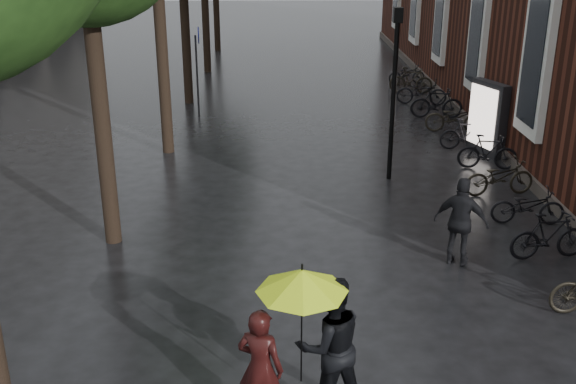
{
  "coord_description": "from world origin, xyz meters",
  "views": [
    {
      "loc": [
        -0.72,
        -5.48,
        5.85
      ],
      "look_at": [
        -0.56,
        6.37,
        1.29
      ],
      "focal_mm": 42.0,
      "sensor_mm": 36.0,
      "label": 1
    }
  ],
  "objects_px": {
    "person_burgundy": "(260,368)",
    "person_black": "(330,345)",
    "parked_bicycles": "(458,128)",
    "ad_lightbox": "(487,118)",
    "pedestrian_walking": "(461,222)",
    "lamp_post": "(394,78)"
  },
  "relations": [
    {
      "from": "pedestrian_walking",
      "to": "lamp_post",
      "type": "relative_size",
      "value": 0.41
    },
    {
      "from": "person_black",
      "to": "ad_lightbox",
      "type": "relative_size",
      "value": 0.92
    },
    {
      "from": "person_burgundy",
      "to": "pedestrian_walking",
      "type": "distance_m",
      "value": 5.69
    },
    {
      "from": "person_black",
      "to": "ad_lightbox",
      "type": "xyz_separation_m",
      "value": [
        5.18,
        10.89,
        0.09
      ]
    },
    {
      "from": "pedestrian_walking",
      "to": "ad_lightbox",
      "type": "bearing_deg",
      "value": -83.17
    },
    {
      "from": "pedestrian_walking",
      "to": "ad_lightbox",
      "type": "xyz_separation_m",
      "value": [
        2.45,
        6.81,
        0.17
      ]
    },
    {
      "from": "person_black",
      "to": "ad_lightbox",
      "type": "height_order",
      "value": "ad_lightbox"
    },
    {
      "from": "person_burgundy",
      "to": "ad_lightbox",
      "type": "xyz_separation_m",
      "value": [
        6.06,
        11.21,
        0.21
      ]
    },
    {
      "from": "ad_lightbox",
      "to": "person_burgundy",
      "type": "bearing_deg",
      "value": -139.33
    },
    {
      "from": "pedestrian_walking",
      "to": "parked_bicycles",
      "type": "relative_size",
      "value": 0.09
    },
    {
      "from": "pedestrian_walking",
      "to": "ad_lightbox",
      "type": "relative_size",
      "value": 0.84
    },
    {
      "from": "person_burgundy",
      "to": "pedestrian_walking",
      "type": "xyz_separation_m",
      "value": [
        3.61,
        4.4,
        0.04
      ]
    },
    {
      "from": "person_black",
      "to": "lamp_post",
      "type": "relative_size",
      "value": 0.45
    },
    {
      "from": "ad_lightbox",
      "to": "lamp_post",
      "type": "relative_size",
      "value": 0.48
    },
    {
      "from": "person_black",
      "to": "pedestrian_walking",
      "type": "xyz_separation_m",
      "value": [
        2.73,
        4.08,
        -0.09
      ]
    },
    {
      "from": "person_burgundy",
      "to": "person_black",
      "type": "relative_size",
      "value": 0.87
    },
    {
      "from": "person_black",
      "to": "pedestrian_walking",
      "type": "height_order",
      "value": "person_black"
    },
    {
      "from": "ad_lightbox",
      "to": "pedestrian_walking",
      "type": "bearing_deg",
      "value": -130.72
    },
    {
      "from": "person_burgundy",
      "to": "ad_lightbox",
      "type": "relative_size",
      "value": 0.8
    },
    {
      "from": "parked_bicycles",
      "to": "ad_lightbox",
      "type": "xyz_separation_m",
      "value": [
        0.53,
        -0.99,
        0.57
      ]
    },
    {
      "from": "person_burgundy",
      "to": "lamp_post",
      "type": "height_order",
      "value": "lamp_post"
    },
    {
      "from": "ad_lightbox",
      "to": "lamp_post",
      "type": "bearing_deg",
      "value": -166.59
    }
  ]
}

